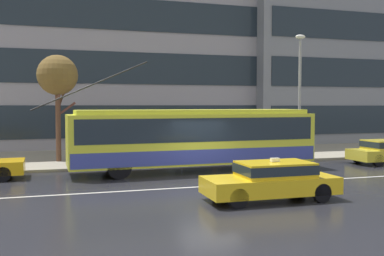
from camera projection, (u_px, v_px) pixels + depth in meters
name	position (u px, v px, depth m)	size (l,w,h in m)	color
ground_plane	(210.00, 181.00, 18.34)	(160.00, 160.00, 0.00)	#24242A
sidewalk_slab	(160.00, 155.00, 27.17)	(80.00, 10.00, 0.14)	gray
lane_centre_line	(220.00, 186.00, 17.19)	(72.00, 0.14, 0.01)	silver
trolleybus	(194.00, 137.00, 20.84)	(13.01, 2.79, 5.06)	yellow
taxi_oncoming_near	(272.00, 179.00, 14.58)	(4.39, 1.80, 1.39)	yellow
bus_shelter	(143.00, 126.00, 23.58)	(4.03, 1.82, 2.44)	gray
pedestrian_at_shelter	(132.00, 129.00, 24.05)	(1.51, 1.51, 2.05)	black
pedestrian_approaching_curb	(150.00, 131.00, 24.63)	(1.34, 1.34, 1.97)	black
pedestrian_walking_past	(85.00, 134.00, 22.09)	(1.42, 1.42, 1.95)	#595645
pedestrian_waiting_by_pole	(216.00, 132.00, 24.00)	(1.26, 1.26, 1.92)	#564A48
street_lamp	(300.00, 86.00, 24.72)	(0.60, 0.32, 6.88)	#929399
street_tree_bare	(57.00, 77.00, 23.28)	(2.11, 2.11, 5.61)	brown
office_tower_corner_left	(86.00, 6.00, 35.90)	(26.48, 14.21, 22.28)	gray
office_tower_corner_right	(331.00, 40.00, 41.70)	(21.27, 14.78, 18.49)	gray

